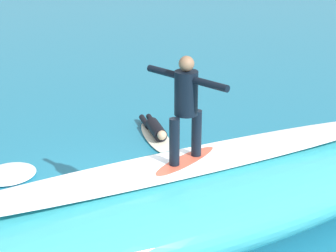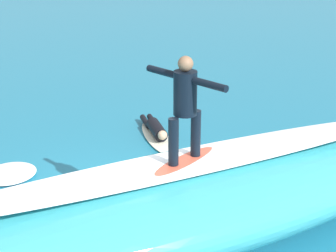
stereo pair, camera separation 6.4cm
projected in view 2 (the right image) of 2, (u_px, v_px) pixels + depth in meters
ground_plane at (109, 205)px, 10.31m from camera, size 120.00×120.00×0.00m
wave_crest at (181, 203)px, 9.07m from camera, size 9.61×2.72×1.25m
wave_foam_lip at (182, 163)px, 8.83m from camera, size 8.16×0.95×0.08m
surfboard_riding at (184, 162)px, 8.85m from camera, size 1.99×1.10×0.09m
surfer_riding at (185, 101)px, 8.51m from camera, size 0.60×1.44×1.57m
surfboard_paddling at (157, 137)px, 13.17m from camera, size 0.92×2.06×0.07m
surfer_paddling at (155, 128)px, 13.22m from camera, size 0.60×1.66×0.30m
foam_patch_near at (9, 174)px, 11.37m from camera, size 1.44×1.42×0.11m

